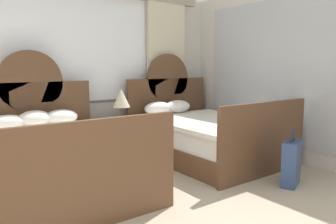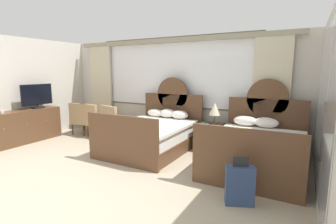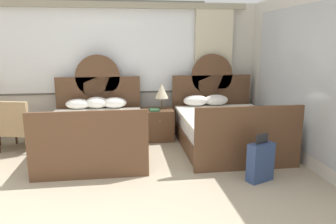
# 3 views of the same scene
# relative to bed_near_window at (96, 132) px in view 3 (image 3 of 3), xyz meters

# --- Properties ---
(wall_back_window) EXTENTS (6.81, 0.22, 2.73)m
(wall_back_window) POSITION_rel_bed_near_window_xyz_m (-0.09, 1.23, 1.09)
(wall_back_window) COLOR beige
(wall_back_window) RESTS_ON ground_plane
(wall_right_mirror) EXTENTS (0.08, 4.64, 2.70)m
(wall_right_mirror) POSITION_rel_bed_near_window_xyz_m (3.34, -1.07, 0.98)
(wall_right_mirror) COLOR beige
(wall_right_mirror) RESTS_ON ground_plane
(bed_near_window) EXTENTS (1.67, 2.20, 1.67)m
(bed_near_window) POSITION_rel_bed_near_window_xyz_m (0.00, 0.00, 0.00)
(bed_near_window) COLOR brown
(bed_near_window) RESTS_ON ground_plane
(bed_near_mirror) EXTENTS (1.67, 2.20, 1.67)m
(bed_near_mirror) POSITION_rel_bed_near_window_xyz_m (2.34, -0.01, -0.00)
(bed_near_mirror) COLOR brown
(bed_near_mirror) RESTS_ON ground_plane
(nightstand_between_beds) EXTENTS (0.57, 0.59, 0.61)m
(nightstand_between_beds) POSITION_rel_bed_near_window_xyz_m (1.17, 0.67, -0.06)
(nightstand_between_beds) COLOR brown
(nightstand_between_beds) RESTS_ON ground_plane
(table_lamp_on_nightstand) EXTENTS (0.27, 0.27, 0.50)m
(table_lamp_on_nightstand) POSITION_rel_bed_near_window_xyz_m (1.25, 0.73, 0.59)
(table_lamp_on_nightstand) COLOR brown
(table_lamp_on_nightstand) RESTS_ON nightstand_between_beds
(book_on_nightstand) EXTENTS (0.18, 0.26, 0.03)m
(book_on_nightstand) POSITION_rel_bed_near_window_xyz_m (1.09, 0.56, 0.26)
(book_on_nightstand) COLOR #285133
(book_on_nightstand) RESTS_ON nightstand_between_beds
(armchair_by_window_left) EXTENTS (0.78, 0.78, 0.93)m
(armchair_by_window_left) POSITION_rel_bed_near_window_xyz_m (-1.39, 0.31, 0.11)
(armchair_by_window_left) COLOR tan
(armchair_by_window_left) RESTS_ON ground_plane
(suitcase_on_floor) EXTENTS (0.42, 0.30, 0.69)m
(suitcase_on_floor) POSITION_rel_bed_near_window_xyz_m (2.37, -1.52, -0.09)
(suitcase_on_floor) COLOR navy
(suitcase_on_floor) RESTS_ON ground_plane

